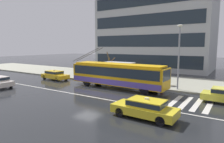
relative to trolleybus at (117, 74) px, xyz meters
The scene contains 16 objects.
ground_plane 4.25m from the trolleybus, 109.12° to the right, with size 160.00×160.00×0.00m, color black.
sidewalk_slab 6.89m from the trolleybus, 101.12° to the left, with size 80.00×10.00×0.14m, color gray.
crosswalk_stripe_edge_near 7.63m from the trolleybus, 16.08° to the right, with size 0.44×4.40×0.01m, color beige.
crosswalk_stripe_inner_a 8.48m from the trolleybus, 14.37° to the right, with size 0.44×4.40×0.01m, color beige.
crosswalk_stripe_center 9.34m from the trolleybus, 12.98° to the right, with size 0.44×4.40×0.01m, color beige.
crosswalk_stripe_inner_b 10.21m from the trolleybus, 11.83° to the right, with size 0.44×4.40×0.01m, color beige.
lane_centre_line 5.34m from the trolleybus, 104.71° to the right, with size 72.00×0.14×0.01m, color silver.
trolleybus is the anchor object (origin of this frame).
taxi_queued_behind_bus 10.54m from the trolleybus, behind, with size 4.38×2.08×1.39m.
taxi_oncoming_far 9.84m from the trolleybus, 47.59° to the right, with size 4.40×1.88×1.39m.
bus_shelter 3.50m from the trolleybus, 115.52° to the left, with size 4.00×1.54×2.56m.
pedestrian_at_shelter 5.63m from the trolleybus, 44.69° to the left, with size 1.52×1.52×1.95m.
pedestrian_approaching_curb 4.40m from the trolleybus, 142.11° to the left, with size 1.49×1.49×2.04m.
street_lamp 7.14m from the trolleybus, 19.82° to the left, with size 0.60×0.32×6.88m.
street_tree_bare 5.58m from the trolleybus, 133.64° to the left, with size 0.71×1.90×3.87m.
office_tower_corner_left 24.02m from the trolleybus, 99.97° to the left, with size 22.89×12.84×22.83m.
Camera 1 is at (13.03, -15.43, 4.77)m, focal length 31.70 mm.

